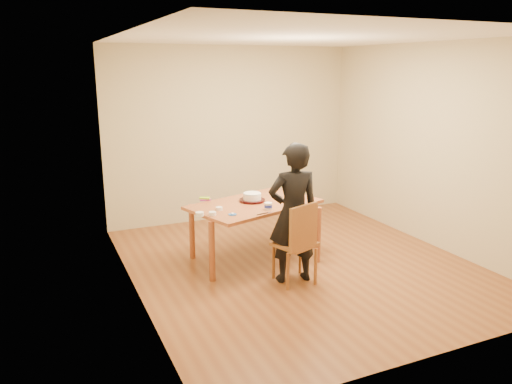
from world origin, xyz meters
name	(u,v)px	position (x,y,z in m)	size (l,w,h in m)	color
room_shell	(288,152)	(0.00, 0.34, 1.35)	(4.00, 4.50, 2.70)	brown
dining_table	(254,204)	(-0.46, 0.35, 0.73)	(1.54, 0.92, 0.04)	brown
dining_chair	(295,244)	(-0.31, -0.42, 0.45)	(0.41, 0.41, 0.04)	brown
cake_plate	(252,200)	(-0.45, 0.44, 0.76)	(0.32, 0.32, 0.02)	#B60C18
cake	(252,197)	(-0.45, 0.44, 0.81)	(0.23, 0.23, 0.07)	white
frosting_dome	(252,193)	(-0.45, 0.44, 0.86)	(0.22, 0.22, 0.03)	white
frosting_tub	(268,206)	(-0.43, 0.02, 0.79)	(0.09, 0.09, 0.08)	white
frosting_lid	(232,214)	(-0.89, 0.00, 0.75)	(0.10, 0.10, 0.01)	#194EA6
frosting_dollop	(232,213)	(-0.89, 0.00, 0.77)	(0.04, 0.04, 0.02)	white
ramekin_green	(213,213)	(-1.10, 0.07, 0.77)	(0.08, 0.08, 0.04)	white
ramekin_yellow	(219,209)	(-0.96, 0.23, 0.77)	(0.08, 0.08, 0.04)	white
ramekin_multi	(200,214)	(-1.24, 0.10, 0.77)	(0.09, 0.09, 0.04)	white
candy_box_pink	(205,200)	(-0.97, 0.72, 0.76)	(0.13, 0.07, 0.02)	#CC307C
candy_box_green	(205,198)	(-0.98, 0.72, 0.78)	(0.13, 0.06, 0.02)	green
spatula	(263,214)	(-0.57, -0.12, 0.75)	(0.15, 0.01, 0.01)	black
person	(293,213)	(-0.31, -0.38, 0.80)	(0.58, 0.38, 1.59)	black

